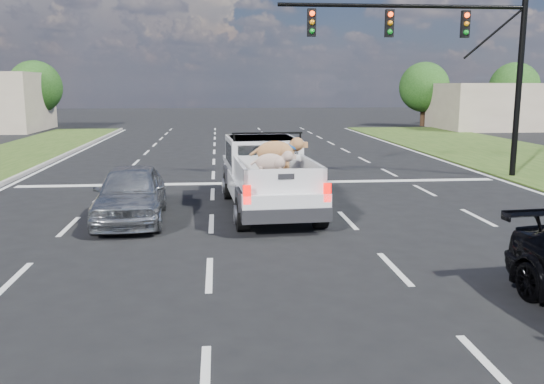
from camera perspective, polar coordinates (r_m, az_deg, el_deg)
The scene contains 9 objects.
ground at distance 10.88m, azimuth 3.12°, elevation -7.88°, with size 160.00×160.00×0.00m, color black.
road_markings at distance 17.18m, azimuth -0.10°, elevation -0.98°, with size 17.75×60.00×0.01m.
traffic_signal at distance 22.51m, azimuth 17.98°, elevation 13.31°, with size 9.11×0.31×7.00m.
building_right at distance 50.11m, azimuth 22.87°, elevation 7.83°, with size 12.00×7.00×3.60m, color #BBAA8F.
tree_far_c at distance 50.32m, azimuth -22.41°, elevation 9.57°, with size 4.20×4.20×5.40m.
tree_far_d at distance 51.30m, azimuth 14.84°, elevation 10.01°, with size 4.20×4.20×5.40m.
tree_far_e at distance 54.56m, azimuth 22.87°, elevation 9.55°, with size 4.20×4.20×5.40m.
pickup_truck at distance 15.96m, azimuth -0.44°, elevation 1.83°, with size 2.47×5.90×2.17m.
silver_sedan at distance 15.15m, azimuth -13.84°, elevation -0.11°, with size 1.69×4.21×1.43m, color #A5A8AC.
Camera 1 is at (-1.55, -10.20, 3.43)m, focal length 38.00 mm.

